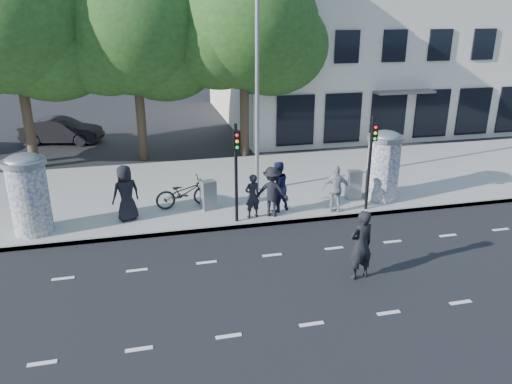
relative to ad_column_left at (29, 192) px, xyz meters
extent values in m
plane|color=black|center=(7.20, -4.50, -1.54)|extent=(120.00, 120.00, 0.00)
cube|color=gray|center=(7.20, 3.00, -1.46)|extent=(40.00, 8.00, 0.15)
cube|color=slate|center=(7.20, -0.95, -1.46)|extent=(40.00, 0.10, 0.16)
cube|color=silver|center=(7.20, -6.70, -1.53)|extent=(32.00, 0.12, 0.01)
cube|color=silver|center=(7.20, -3.10, -1.53)|extent=(32.00, 0.12, 0.01)
cylinder|color=beige|center=(0.00, 0.00, -0.24)|extent=(1.20, 1.20, 2.30)
cylinder|color=slate|center=(0.00, 0.00, 0.99)|extent=(1.36, 1.36, 0.16)
ellipsoid|color=slate|center=(0.00, 0.00, 1.07)|extent=(1.10, 1.10, 0.38)
cylinder|color=beige|center=(12.40, 0.20, -0.24)|extent=(1.20, 1.20, 2.30)
cylinder|color=slate|center=(12.40, 0.20, 0.99)|extent=(1.36, 1.36, 0.16)
ellipsoid|color=slate|center=(12.40, 0.20, 1.07)|extent=(1.10, 1.10, 0.38)
cylinder|color=black|center=(6.60, -0.65, 0.31)|extent=(0.11, 0.11, 3.40)
cube|color=black|center=(6.60, -0.83, 1.51)|extent=(0.22, 0.14, 0.62)
cylinder|color=black|center=(11.40, -0.65, 0.31)|extent=(0.11, 0.11, 3.40)
cube|color=black|center=(11.40, -0.83, 1.51)|extent=(0.22, 0.14, 0.62)
cylinder|color=slate|center=(8.00, 2.20, 2.61)|extent=(0.16, 0.16, 8.00)
cylinder|color=#38281C|center=(-1.30, 8.00, 0.82)|extent=(0.44, 0.44, 4.73)
ellipsoid|color=#203D16|center=(-1.30, 8.00, 4.97)|extent=(7.20, 7.20, 6.12)
cylinder|color=#38281C|center=(3.70, 8.20, 0.67)|extent=(0.44, 0.44, 4.41)
ellipsoid|color=#203D16|center=(3.70, 8.20, 4.54)|extent=(6.80, 6.80, 5.78)
cylinder|color=#38281C|center=(8.70, 7.80, 0.76)|extent=(0.44, 0.44, 4.59)
ellipsoid|color=#203D16|center=(8.70, 7.80, 4.79)|extent=(7.00, 7.00, 5.95)
cube|color=beige|center=(19.20, 15.50, 4.46)|extent=(20.00, 15.00, 12.00)
cube|color=black|center=(19.20, 7.95, 0.06)|extent=(18.00, 0.10, 2.60)
cube|color=#59544C|center=(17.20, 7.60, 1.36)|extent=(3.20, 0.90, 0.12)
cube|color=#194C8C|center=(9.70, 7.95, 1.66)|extent=(1.60, 0.06, 0.30)
imported|color=black|center=(2.97, 0.35, -0.41)|extent=(1.12, 0.94, 1.95)
imported|color=black|center=(7.20, -0.43, -0.60)|extent=(0.65, 0.51, 1.57)
imported|color=#191C40|center=(8.20, -0.06, -0.47)|extent=(1.08, 0.97, 1.83)
imported|color=black|center=(7.90, -0.45, -0.50)|extent=(1.32, 1.06, 1.79)
imported|color=gray|center=(10.19, -0.65, -0.53)|extent=(1.11, 0.79, 1.72)
imported|color=black|center=(9.20, -4.92, -0.54)|extent=(0.81, 0.61, 2.00)
imported|color=black|center=(4.99, 1.07, -0.84)|extent=(1.03, 2.19, 1.10)
cube|color=slate|center=(5.83, 0.66, -0.85)|extent=(0.59, 0.50, 1.08)
cube|color=gray|center=(11.37, 0.45, -0.84)|extent=(0.53, 0.39, 1.10)
imported|color=black|center=(-0.57, 12.37, -0.83)|extent=(2.51, 4.52, 1.41)
camera|label=1|loc=(3.61, -16.11, 5.52)|focal=35.00mm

